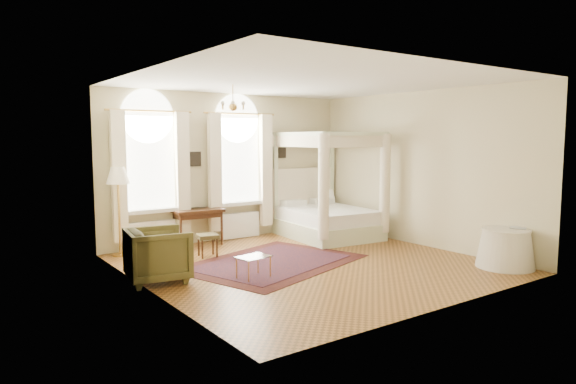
% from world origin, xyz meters
% --- Properties ---
extents(ground, '(6.00, 6.00, 0.00)m').
position_xyz_m(ground, '(0.00, 0.00, 0.00)').
color(ground, '#935D2A').
rests_on(ground, ground).
extents(room_walls, '(6.00, 6.00, 6.00)m').
position_xyz_m(room_walls, '(0.00, 0.00, 1.98)').
color(room_walls, beige).
rests_on(room_walls, ground).
extents(window_left, '(1.62, 0.27, 3.29)m').
position_xyz_m(window_left, '(-1.90, 2.87, 1.49)').
color(window_left, white).
rests_on(window_left, room_walls).
extents(window_right, '(1.62, 0.27, 3.29)m').
position_xyz_m(window_right, '(0.20, 2.87, 1.49)').
color(window_right, white).
rests_on(window_right, room_walls).
extents(chandelier, '(0.51, 0.45, 0.50)m').
position_xyz_m(chandelier, '(-0.90, 1.20, 2.91)').
color(chandelier, '#BA8D3E').
rests_on(chandelier, room_walls).
extents(wall_pictures, '(2.54, 0.03, 0.39)m').
position_xyz_m(wall_pictures, '(0.09, 2.97, 1.89)').
color(wall_pictures, black).
rests_on(wall_pictures, room_walls).
extents(canopy_bed, '(2.04, 2.42, 2.44)m').
position_xyz_m(canopy_bed, '(1.94, 1.79, 0.55)').
color(canopy_bed, beige).
rests_on(canopy_bed, ground).
extents(nightstand, '(0.41, 0.37, 0.58)m').
position_xyz_m(nightstand, '(2.70, 2.70, 0.29)').
color(nightstand, '#3D2210').
rests_on(nightstand, ground).
extents(nightstand_lamp, '(0.28, 0.28, 0.42)m').
position_xyz_m(nightstand_lamp, '(2.73, 2.69, 0.85)').
color(nightstand_lamp, '#BA8D3E').
rests_on(nightstand_lamp, nightstand).
extents(writing_desk, '(1.08, 0.61, 0.79)m').
position_xyz_m(writing_desk, '(-0.94, 2.70, 0.67)').
color(writing_desk, '#3D2210').
rests_on(writing_desk, ground).
extents(laptop, '(0.33, 0.25, 0.02)m').
position_xyz_m(laptop, '(-0.88, 2.83, 0.80)').
color(laptop, black).
rests_on(laptop, writing_desk).
extents(stool, '(0.45, 0.45, 0.44)m').
position_xyz_m(stool, '(-1.26, 1.62, 0.37)').
color(stool, '#40361B').
rests_on(stool, ground).
extents(armchair, '(1.09, 1.07, 0.87)m').
position_xyz_m(armchair, '(-2.70, 0.50, 0.44)').
color(armchair, '#4A4420').
rests_on(armchair, ground).
extents(coffee_table, '(0.59, 0.46, 0.37)m').
position_xyz_m(coffee_table, '(-1.35, -0.22, 0.33)').
color(coffee_table, white).
rests_on(coffee_table, ground).
extents(floor_lamp, '(0.45, 0.45, 1.75)m').
position_xyz_m(floor_lamp, '(-2.62, 2.70, 1.49)').
color(floor_lamp, '#BA8D3E').
rests_on(floor_lamp, ground).
extents(oriental_rug, '(3.76, 3.17, 0.01)m').
position_xyz_m(oriental_rug, '(-0.52, 0.47, 0.01)').
color(oriental_rug, '#461810').
rests_on(oriental_rug, ground).
extents(side_table, '(1.01, 1.01, 0.69)m').
position_xyz_m(side_table, '(2.70, -2.22, 0.34)').
color(side_table, white).
rests_on(side_table, ground).
extents(book, '(0.29, 0.33, 0.03)m').
position_xyz_m(book, '(2.82, -2.36, 0.70)').
color(book, black).
rests_on(book, side_table).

